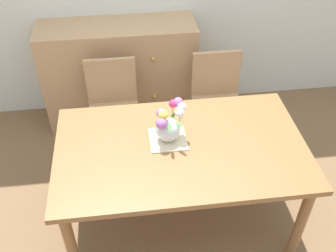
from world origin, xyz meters
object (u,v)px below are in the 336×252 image
Objects in this scene: chair_left at (113,104)px; flower_vase at (169,125)px; chair_right at (217,97)px; dresser at (120,74)px; dining_table at (181,155)px.

flower_vase is (0.38, -0.76, 0.37)m from chair_left.
chair_right is 3.37× the size of flower_vase.
chair_left is at bearing -98.61° from dresser.
chair_right is 0.64× the size of dresser.
chair_right is (0.90, 0.00, 0.00)m from chair_left.
dining_table is 1.85× the size of chair_left.
chair_left is (-0.45, 0.84, -0.16)m from dining_table.
dresser reaches higher than chair_left.
chair_right is at bearing -180.00° from chair_left.
chair_right is at bearing 61.73° from dining_table.
dresser reaches higher than dining_table.
dresser is 1.35m from flower_vase.
chair_left is at bearing 0.00° from chair_right.
flower_vase reaches higher than dining_table.
dining_table is at bearing 118.27° from chair_left.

